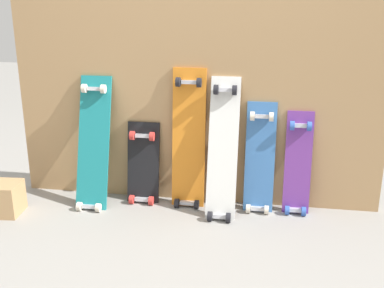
# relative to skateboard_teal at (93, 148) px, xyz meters

# --- Properties ---
(ground_plane) EXTENTS (12.00, 12.00, 0.00)m
(ground_plane) POSITION_rel_skateboard_teal_xyz_m (0.67, 0.10, -0.40)
(ground_plane) COLOR gray
(plywood_wall_panel) EXTENTS (2.46, 0.04, 1.45)m
(plywood_wall_panel) POSITION_rel_skateboard_teal_xyz_m (0.67, 0.17, 0.33)
(plywood_wall_panel) COLOR tan
(plywood_wall_panel) RESTS_ON ground
(skateboard_teal) EXTENTS (0.21, 0.33, 0.93)m
(skateboard_teal) POSITION_rel_skateboard_teal_xyz_m (0.00, 0.00, 0.00)
(skateboard_teal) COLOR #197A7F
(skateboard_teal) RESTS_ON ground
(skateboard_black) EXTENTS (0.22, 0.17, 0.62)m
(skateboard_black) POSITION_rel_skateboard_teal_xyz_m (0.32, 0.08, -0.15)
(skateboard_black) COLOR black
(skateboard_black) RESTS_ON ground
(skateboard_orange) EXTENTS (0.22, 0.18, 0.99)m
(skateboard_orange) POSITION_rel_skateboard_teal_xyz_m (0.63, 0.09, 0.04)
(skateboard_orange) COLOR orange
(skateboard_orange) RESTS_ON ground
(skateboard_white) EXTENTS (0.19, 0.34, 0.95)m
(skateboard_white) POSITION_rel_skateboard_teal_xyz_m (0.87, -0.00, 0.01)
(skateboard_white) COLOR silver
(skateboard_white) RESTS_ON ground
(skateboard_blue) EXTENTS (0.19, 0.18, 0.79)m
(skateboard_blue) POSITION_rel_skateboard_teal_xyz_m (1.11, 0.08, -0.07)
(skateboard_blue) COLOR #386BAD
(skateboard_blue) RESTS_ON ground
(skateboard_purple) EXTENTS (0.17, 0.16, 0.74)m
(skateboard_purple) POSITION_rel_skateboard_teal_xyz_m (1.35, 0.09, -0.09)
(skateboard_purple) COLOR #6B338C
(skateboard_purple) RESTS_ON ground
(wooden_crate) EXTENTS (0.23, 0.23, 0.21)m
(wooden_crate) POSITION_rel_skateboard_teal_xyz_m (-0.53, -0.26, -0.29)
(wooden_crate) COLOR tan
(wooden_crate) RESTS_ON ground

